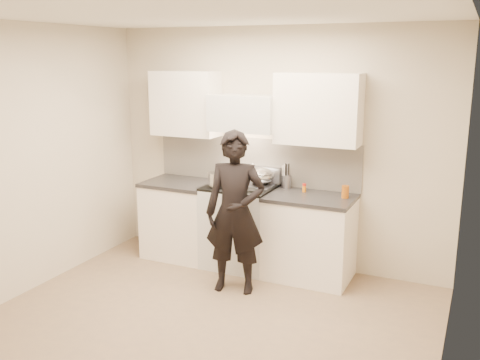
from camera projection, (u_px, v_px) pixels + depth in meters
name	position (u px, v px, depth m)	size (l,w,h in m)	color
ground_plane	(204.00, 324.00, 4.84)	(4.00, 4.00, 0.00)	#896E50
room_shell	(216.00, 144.00, 4.83)	(4.04, 3.54, 2.70)	beige
stove	(240.00, 226.00, 6.11)	(0.76, 0.65, 0.96)	silver
counter_right	(310.00, 237.00, 5.78)	(0.92, 0.67, 0.92)	white
counter_left	(181.00, 218.00, 6.44)	(0.82, 0.67, 0.92)	white
wok	(260.00, 175.00, 6.04)	(0.35, 0.42, 0.28)	silver
stock_pot	(218.00, 179.00, 5.94)	(0.31, 0.27, 0.15)	silver
utensil_crock	(286.00, 180.00, 6.00)	(0.11, 0.11, 0.28)	#9C9DA9
spice_jar	(304.00, 188.00, 5.83)	(0.04, 0.04, 0.09)	orange
oil_glass	(345.00, 192.00, 5.58)	(0.08, 0.08, 0.13)	#A4500E
person	(235.00, 213.00, 5.38)	(0.61, 0.40, 1.66)	black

